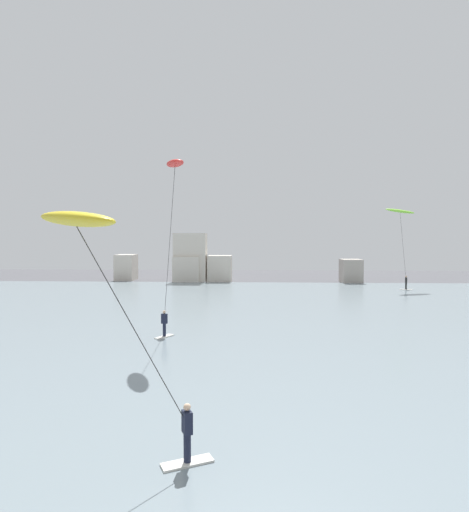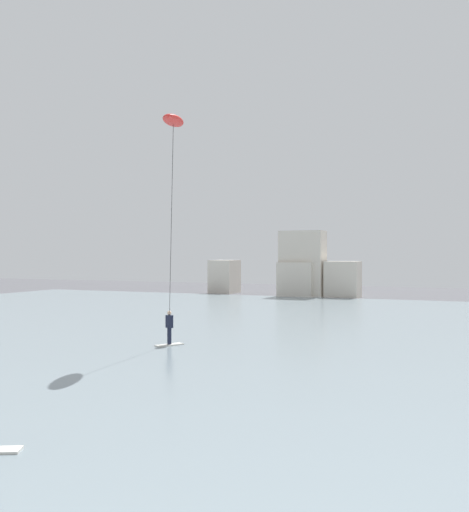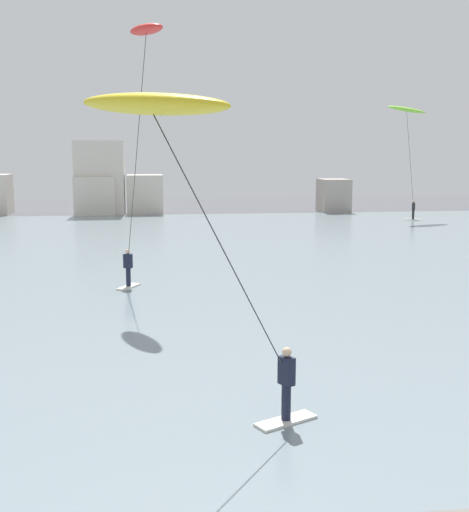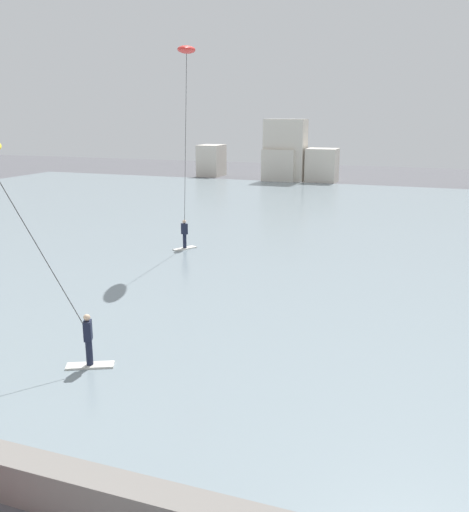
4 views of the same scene
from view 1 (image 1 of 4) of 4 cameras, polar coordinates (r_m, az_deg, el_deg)
water_bay at (r=33.18m, az=5.60°, el=-8.23°), size 84.00×52.00×0.10m
far_shore_buildings at (r=60.71m, az=-4.03°, el=-1.19°), size 34.83×5.53×6.84m
kitesurfer_yellow at (r=11.45m, az=-19.20°, el=2.20°), size 5.08×3.12×6.87m
kitesurfer_lime at (r=55.45m, az=21.20°, el=5.03°), size 4.18×3.28×9.78m
kitesurfer_red at (r=25.22m, az=-8.12°, el=9.23°), size 2.35×3.46×10.57m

